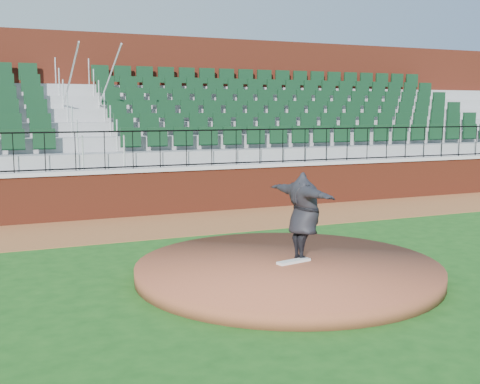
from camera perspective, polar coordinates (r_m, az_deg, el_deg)
name	(u,v)px	position (r m, az deg, el deg)	size (l,w,h in m)	color
ground	(275,277)	(10.60, 3.26, -7.98)	(90.00, 90.00, 0.00)	#184B15
warning_track	(179,224)	(15.49, -5.75, -2.97)	(34.00, 3.20, 0.01)	brown
field_wall	(161,193)	(16.91, -7.43, -0.06)	(34.00, 0.35, 1.20)	maroon
wall_cap	(160,169)	(16.84, -7.47, 2.13)	(34.00, 0.45, 0.10)	#B7B7B7
wall_railing	(160,149)	(16.79, -7.50, 4.00)	(34.00, 0.05, 1.00)	black
seating_stands	(136,128)	(19.40, -9.76, 5.92)	(34.00, 5.10, 4.60)	gray
concourse_wall	(116,113)	(22.12, -11.52, 7.25)	(34.00, 0.50, 5.50)	maroon
pitchers_mound	(288,270)	(10.59, 4.49, -7.31)	(5.23, 5.23, 0.25)	brown
pitching_rubber	(294,261)	(10.59, 5.06, -6.49)	(0.65, 0.16, 0.04)	silver
pitcher	(304,216)	(10.72, 5.98, -2.24)	(1.90, 0.52, 1.54)	black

